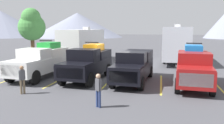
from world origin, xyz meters
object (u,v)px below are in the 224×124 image
Objects in this scene: pickup_truck_b at (88,62)px; camper_trailer_a at (83,43)px; pickup_truck_d at (194,67)px; camper_trailer_b at (177,43)px; person_b at (22,78)px; pickup_truck_c at (134,65)px; pickup_truck_a at (40,61)px; person_a at (98,88)px.

camper_trailer_a is (-3.28, 8.60, 0.76)m from pickup_truck_b.
camper_trailer_a reaches higher than pickup_truck_d.
camper_trailer_b is 5.49× the size of person_b.
pickup_truck_a is at bearing 179.87° from pickup_truck_c.
camper_trailer_b reaches higher than pickup_truck_c.
person_a is (2.27, -5.63, -0.31)m from pickup_truck_b.
pickup_truck_d is 13.76m from camper_trailer_a.
pickup_truck_d is at bearing -2.90° from pickup_truck_a.
pickup_truck_c is 3.80× the size of person_b.
camper_trailer_b is 5.52× the size of person_a.
pickup_truck_d is at bearing 22.00° from person_b.
pickup_truck_c is 10.05m from camper_trailer_b.
pickup_truck_d is 0.64× the size of camper_trailer_b.
pickup_truck_c is 3.81× the size of person_a.
pickup_truck_d is 7.00m from person_a.
pickup_truck_b is 9.23m from camper_trailer_a.
pickup_truck_b is 3.52× the size of person_b.
person_a is at bearing -68.05° from pickup_truck_b.
pickup_truck_b is 6.08m from person_a.
pickup_truck_b is 3.25m from pickup_truck_c.
camper_trailer_a is 1.05× the size of camper_trailer_b.
person_b is (0.87, -12.90, -1.07)m from camper_trailer_a.
pickup_truck_d is at bearing -4.03° from pickup_truck_b.
pickup_truck_a is 6.91m from pickup_truck_c.
person_a is (-4.75, -5.13, -0.31)m from pickup_truck_d.
person_b is at bearing -123.16° from camper_trailer_b.
camper_trailer_b reaches higher than person_b.
pickup_truck_a is at bearing 136.25° from person_a.
person_a is (5.93, -5.67, -0.34)m from pickup_truck_a.
camper_trailer_b is at bearing 4.96° from camper_trailer_a.
pickup_truck_d is at bearing 47.20° from person_a.
camper_trailer_b reaches higher than camper_trailer_a.
pickup_truck_c reaches higher than person_b.
pickup_truck_d is at bearing -87.46° from camper_trailer_b.
pickup_truck_a is 1.04× the size of pickup_truck_d.
camper_trailer_b is (10.24, 9.41, 0.87)m from pickup_truck_a.
pickup_truck_c is at bearing -0.13° from pickup_truck_a.
pickup_truck_a is 0.66× the size of camper_trailer_b.
camper_trailer_a is at bearing 127.30° from pickup_truck_c.
pickup_truck_d is at bearing -41.43° from camper_trailer_a.
pickup_truck_c is (3.25, 0.03, -0.10)m from pickup_truck_b.
person_b is (-9.43, -3.81, -0.31)m from pickup_truck_d.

